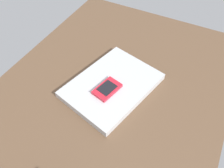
% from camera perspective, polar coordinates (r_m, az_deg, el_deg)
% --- Properties ---
extents(desk_surface, '(1.20, 0.80, 0.03)m').
position_cam_1_polar(desk_surface, '(0.82, -2.31, -4.94)').
color(desk_surface, brown).
rests_on(desk_surface, ground).
extents(laptop_closed, '(0.37, 0.31, 0.02)m').
position_cam_1_polar(laptop_closed, '(0.84, -0.00, -0.35)').
color(laptop_closed, '#B7BABC').
rests_on(laptop_closed, desk_surface).
extents(cell_phone_on_laptop, '(0.11, 0.08, 0.01)m').
position_cam_1_polar(cell_phone_on_laptop, '(0.80, -1.40, -1.14)').
color(cell_phone_on_laptop, red).
rests_on(cell_phone_on_laptop, laptop_closed).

